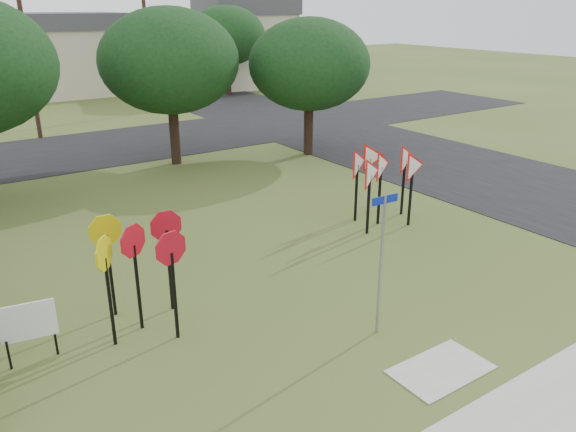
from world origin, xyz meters
The scene contains 16 objects.
ground centered at (0.00, 0.00, 0.00)m, with size 140.00×140.00×0.00m, color #3C4E1D.
sidewalk centered at (0.00, -4.20, 0.01)m, with size 30.00×1.60×0.02m, color #A0A097.
street_right centered at (12.00, 10.00, 0.01)m, with size 8.00×50.00×0.02m, color black.
street_far centered at (0.00, 20.00, 0.01)m, with size 60.00×8.00×0.02m, color black.
curb_pad centered at (0.00, -2.40, 0.01)m, with size 2.00×1.20×0.02m, color #A0A097.
street_name_sign centered at (-0.11, -0.65, 1.82)m, with size 0.66×0.06×3.20m.
stop_sign_cluster centered at (-4.28, 2.51, 1.86)m, with size 2.28×1.86×2.52m.
yield_sign_cluster centered at (4.63, 4.34, 1.88)m, with size 3.24×1.81×2.56m.
info_board centered at (-6.63, 2.47, 0.89)m, with size 1.06×0.21×1.34m.
far_pole_a centered at (-2.00, 24.00, 4.60)m, with size 1.40×0.24×9.00m.
far_pole_b centered at (6.00, 28.00, 4.35)m, with size 1.40×0.24×8.50m.
house_mid centered at (4.00, 40.00, 3.15)m, with size 8.40×8.40×6.20m.
house_right centered at (18.00, 36.00, 3.65)m, with size 8.30×8.30×7.20m.
tree_near_mid centered at (2.00, 15.00, 4.54)m, with size 6.00×6.00×6.80m.
tree_near_right centered at (8.00, 13.00, 4.22)m, with size 5.60×5.60×6.33m.
tree_far_right centered at (14.00, 32.00, 4.54)m, with size 6.00×6.00×6.80m.
Camera 1 is at (-7.80, -8.42, 6.83)m, focal length 35.00 mm.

